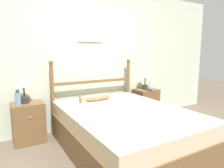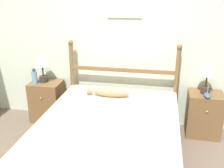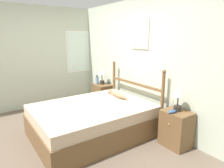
{
  "view_description": "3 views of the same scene",
  "coord_description": "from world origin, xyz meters",
  "px_view_note": "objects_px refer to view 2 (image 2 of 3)",
  "views": [
    {
      "loc": [
        -1.43,
        -1.66,
        1.35
      ],
      "look_at": [
        0.14,
        1.02,
        0.87
      ],
      "focal_mm": 32.0,
      "sensor_mm": 36.0,
      "label": 1
    },
    {
      "loc": [
        0.61,
        -1.91,
        1.95
      ],
      "look_at": [
        0.06,
        0.93,
        0.87
      ],
      "focal_mm": 42.0,
      "sensor_mm": 36.0,
      "label": 2
    },
    {
      "loc": [
        3.12,
        -1.13,
        1.8
      ],
      "look_at": [
        0.07,
        1.0,
        0.91
      ],
      "focal_mm": 32.0,
      "sensor_mm": 36.0,
      "label": 3
    }
  ],
  "objects_px": {
    "nightstand_right": "(204,114)",
    "bottle": "(34,77)",
    "model_boat": "(207,95)",
    "bed": "(108,144)",
    "table_lamp_left": "(42,63)",
    "fish_pillow": "(108,93)",
    "table_lamp_right": "(208,72)",
    "nightstand_left": "(47,101)"
  },
  "relations": [
    {
      "from": "bed",
      "to": "nightstand_left",
      "type": "height_order",
      "value": "nightstand_left"
    },
    {
      "from": "bed",
      "to": "table_lamp_right",
      "type": "relative_size",
      "value": 4.91
    },
    {
      "from": "nightstand_left",
      "to": "table_lamp_right",
      "type": "bearing_deg",
      "value": 0.37
    },
    {
      "from": "nightstand_right",
      "to": "table_lamp_left",
      "type": "distance_m",
      "value": 2.4
    },
    {
      "from": "table_lamp_left",
      "to": "fish_pillow",
      "type": "distance_m",
      "value": 1.11
    },
    {
      "from": "nightstand_right",
      "to": "table_lamp_right",
      "type": "relative_size",
      "value": 1.43
    },
    {
      "from": "table_lamp_right",
      "to": "bed",
      "type": "bearing_deg",
      "value": -139.84
    },
    {
      "from": "table_lamp_left",
      "to": "bottle",
      "type": "height_order",
      "value": "table_lamp_left"
    },
    {
      "from": "nightstand_right",
      "to": "bottle",
      "type": "relative_size",
      "value": 2.63
    },
    {
      "from": "bed",
      "to": "fish_pillow",
      "type": "distance_m",
      "value": 0.77
    },
    {
      "from": "bed",
      "to": "table_lamp_left",
      "type": "height_order",
      "value": "table_lamp_left"
    },
    {
      "from": "bed",
      "to": "table_lamp_left",
      "type": "relative_size",
      "value": 4.91
    },
    {
      "from": "table_lamp_left",
      "to": "fish_pillow",
      "type": "bearing_deg",
      "value": -15.1
    },
    {
      "from": "nightstand_left",
      "to": "fish_pillow",
      "type": "xyz_separation_m",
      "value": [
        1.01,
        -0.27,
        0.33
      ]
    },
    {
      "from": "table_lamp_left",
      "to": "table_lamp_right",
      "type": "bearing_deg",
      "value": -0.01
    },
    {
      "from": "model_boat",
      "to": "fish_pillow",
      "type": "distance_m",
      "value": 1.28
    },
    {
      "from": "nightstand_left",
      "to": "model_boat",
      "type": "relative_size",
      "value": 2.96
    },
    {
      "from": "nightstand_right",
      "to": "table_lamp_left",
      "type": "bearing_deg",
      "value": 179.63
    },
    {
      "from": "table_lamp_right",
      "to": "model_boat",
      "type": "height_order",
      "value": "table_lamp_right"
    },
    {
      "from": "fish_pillow",
      "to": "nightstand_right",
      "type": "bearing_deg",
      "value": 11.75
    },
    {
      "from": "bed",
      "to": "nightstand_left",
      "type": "distance_m",
      "value": 1.48
    },
    {
      "from": "table_lamp_right",
      "to": "fish_pillow",
      "type": "height_order",
      "value": "table_lamp_right"
    },
    {
      "from": "table_lamp_left",
      "to": "table_lamp_right",
      "type": "distance_m",
      "value": 2.3
    },
    {
      "from": "table_lamp_right",
      "to": "model_boat",
      "type": "relative_size",
      "value": 2.07
    },
    {
      "from": "nightstand_left",
      "to": "bottle",
      "type": "relative_size",
      "value": 2.63
    },
    {
      "from": "nightstand_left",
      "to": "nightstand_right",
      "type": "bearing_deg",
      "value": 0.0
    },
    {
      "from": "nightstand_right",
      "to": "bottle",
      "type": "bearing_deg",
      "value": -178.24
    },
    {
      "from": "bed",
      "to": "nightstand_left",
      "type": "relative_size",
      "value": 3.43
    },
    {
      "from": "nightstand_right",
      "to": "bottle",
      "type": "distance_m",
      "value": 2.45
    },
    {
      "from": "table_lamp_right",
      "to": "model_boat",
      "type": "xyz_separation_m",
      "value": [
        0.01,
        -0.13,
        -0.27
      ]
    },
    {
      "from": "nightstand_left",
      "to": "nightstand_right",
      "type": "relative_size",
      "value": 1.0
    },
    {
      "from": "bed",
      "to": "bottle",
      "type": "xyz_separation_m",
      "value": [
        -1.27,
        0.86,
        0.43
      ]
    },
    {
      "from": "bed",
      "to": "table_lamp_right",
      "type": "height_order",
      "value": "table_lamp_right"
    },
    {
      "from": "table_lamp_right",
      "to": "model_boat",
      "type": "bearing_deg",
      "value": -86.46
    },
    {
      "from": "table_lamp_left",
      "to": "bottle",
      "type": "distance_m",
      "value": 0.23
    },
    {
      "from": "bottle",
      "to": "fish_pillow",
      "type": "bearing_deg",
      "value": -9.57
    },
    {
      "from": "nightstand_right",
      "to": "model_boat",
      "type": "height_order",
      "value": "model_boat"
    },
    {
      "from": "bed",
      "to": "bottle",
      "type": "relative_size",
      "value": 9.01
    },
    {
      "from": "nightstand_left",
      "to": "fish_pillow",
      "type": "relative_size",
      "value": 1.1
    },
    {
      "from": "model_boat",
      "to": "bed",
      "type": "bearing_deg",
      "value": -144.22
    },
    {
      "from": "model_boat",
      "to": "fish_pillow",
      "type": "bearing_deg",
      "value": -173.32
    },
    {
      "from": "bed",
      "to": "table_lamp_left",
      "type": "bearing_deg",
      "value": 141.09
    }
  ]
}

